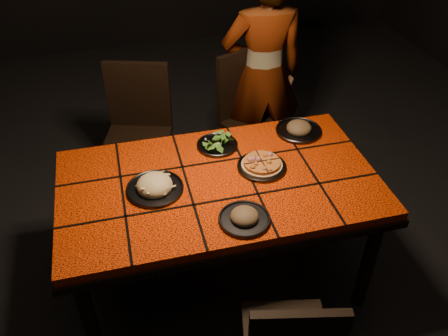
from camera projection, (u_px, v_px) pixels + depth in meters
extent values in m
cube|color=black|center=(220.00, 278.00, 2.87)|extent=(6.00, 7.00, 0.04)
cube|color=#F93A07|center=(219.00, 184.00, 2.40)|extent=(1.60, 0.90, 0.05)
cube|color=black|center=(219.00, 190.00, 2.43)|extent=(1.62, 0.92, 0.04)
cylinder|color=black|center=(90.00, 321.00, 2.23)|extent=(0.07, 0.07, 0.66)
cylinder|color=black|center=(368.00, 263.00, 2.51)|extent=(0.07, 0.07, 0.66)
cylinder|color=black|center=(86.00, 215.00, 2.79)|extent=(0.07, 0.07, 0.66)
cylinder|color=black|center=(313.00, 177.00, 3.07)|extent=(0.07, 0.07, 0.66)
cylinder|color=black|center=(309.00, 333.00, 2.33)|extent=(0.03, 0.03, 0.38)
cylinder|color=black|center=(248.00, 335.00, 2.33)|extent=(0.03, 0.03, 0.38)
cube|color=black|center=(137.00, 142.00, 3.16)|extent=(0.53, 0.53, 0.04)
cube|color=black|center=(138.00, 95.00, 3.15)|extent=(0.42, 0.16, 0.47)
cylinder|color=black|center=(111.00, 185.00, 3.18)|extent=(0.04, 0.04, 0.44)
cylinder|color=black|center=(162.00, 187.00, 3.16)|extent=(0.04, 0.04, 0.44)
cylinder|color=black|center=(122.00, 155.00, 3.45)|extent=(0.04, 0.04, 0.44)
cylinder|color=black|center=(169.00, 156.00, 3.43)|extent=(0.04, 0.04, 0.44)
cube|color=black|center=(260.00, 126.00, 3.30)|extent=(0.57, 0.57, 0.04)
cube|color=black|center=(243.00, 82.00, 3.27)|extent=(0.41, 0.21, 0.48)
cylinder|color=black|center=(256.00, 175.00, 3.26)|extent=(0.04, 0.04, 0.44)
cylinder|color=black|center=(293.00, 156.00, 3.43)|extent=(0.04, 0.04, 0.44)
cylinder|color=black|center=(225.00, 151.00, 3.48)|extent=(0.04, 0.04, 0.44)
cylinder|color=black|center=(261.00, 135.00, 3.65)|extent=(0.04, 0.04, 0.44)
imported|color=brown|center=(263.00, 75.00, 3.22)|extent=(0.59, 0.41, 1.56)
cylinder|color=#323236|center=(262.00, 167.00, 2.46)|extent=(0.26, 0.26, 0.01)
torus|color=#323236|center=(262.00, 166.00, 2.46)|extent=(0.26, 0.26, 0.01)
cylinder|color=tan|center=(262.00, 165.00, 2.46)|extent=(0.22, 0.22, 0.01)
cylinder|color=orange|center=(262.00, 163.00, 2.45)|extent=(0.19, 0.19, 0.02)
cylinder|color=#323236|center=(155.00, 189.00, 2.33)|extent=(0.28, 0.28, 0.01)
torus|color=#323236|center=(155.00, 188.00, 2.32)|extent=(0.28, 0.28, 0.01)
ellipsoid|color=beige|center=(154.00, 185.00, 2.31)|extent=(0.17, 0.17, 0.09)
cylinder|color=#323236|center=(217.00, 145.00, 2.62)|extent=(0.22, 0.22, 0.01)
torus|color=#323236|center=(217.00, 144.00, 2.61)|extent=(0.23, 0.23, 0.01)
cylinder|color=#323236|center=(244.00, 220.00, 2.16)|extent=(0.24, 0.24, 0.01)
torus|color=#323236|center=(244.00, 218.00, 2.15)|extent=(0.24, 0.24, 0.01)
ellipsoid|color=brown|center=(245.00, 216.00, 2.14)|extent=(0.14, 0.14, 0.08)
cylinder|color=#323236|center=(299.00, 131.00, 2.73)|extent=(0.26, 0.26, 0.01)
torus|color=#323236|center=(299.00, 130.00, 2.72)|extent=(0.27, 0.27, 0.01)
ellipsoid|color=brown|center=(299.00, 127.00, 2.71)|extent=(0.16, 0.16, 0.09)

